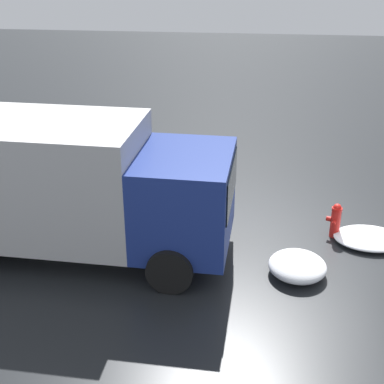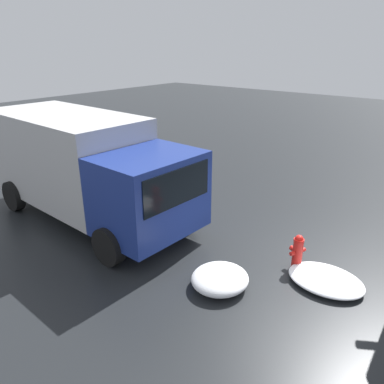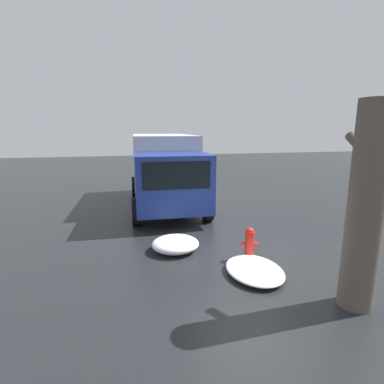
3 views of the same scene
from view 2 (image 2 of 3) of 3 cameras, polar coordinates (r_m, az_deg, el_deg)
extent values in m
plane|color=black|center=(8.88, 15.53, -11.01)|extent=(60.00, 60.00, 0.00)
cylinder|color=red|center=(8.71, 15.74, -9.19)|extent=(0.22, 0.22, 0.65)
cylinder|color=red|center=(8.54, 15.99, -7.11)|extent=(0.23, 0.23, 0.07)
sphere|color=red|center=(8.52, 16.01, -6.91)|extent=(0.19, 0.19, 0.19)
cylinder|color=red|center=(8.77, 15.07, -8.31)|extent=(0.13, 0.14, 0.11)
cylinder|color=red|center=(8.57, 15.02, -9.05)|extent=(0.12, 0.13, 0.09)
cylinder|color=red|center=(8.78, 16.55, -8.46)|extent=(0.12, 0.13, 0.09)
cube|color=navy|center=(8.88, -6.54, -0.17)|extent=(1.92, 2.48, 1.89)
cube|color=black|center=(8.12, -2.17, 0.70)|extent=(0.10, 2.04, 0.83)
cube|color=#BCBCBC|center=(11.42, -18.38, 5.27)|extent=(5.06, 2.59, 2.42)
cylinder|color=black|center=(10.10, -1.63, -3.07)|extent=(0.91, 0.31, 0.90)
cylinder|color=black|center=(8.67, -12.61, -8.09)|extent=(0.91, 0.31, 0.90)
cylinder|color=black|center=(13.40, -16.20, 2.43)|extent=(0.91, 0.31, 0.90)
cylinder|color=black|center=(12.36, -25.51, -0.52)|extent=(0.91, 0.31, 0.90)
ellipsoid|color=white|center=(7.90, 4.27, -13.04)|extent=(1.16, 1.23, 0.38)
ellipsoid|color=white|center=(8.47, 19.70, -12.46)|extent=(1.56, 1.20, 0.21)
camera|label=1|loc=(6.19, -95.57, 11.48)|focal=50.00mm
camera|label=3|loc=(5.72, 74.93, -11.12)|focal=28.00mm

